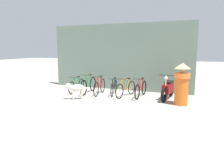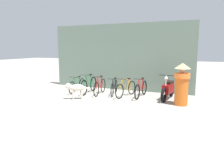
{
  "view_description": "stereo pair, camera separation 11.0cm",
  "coord_description": "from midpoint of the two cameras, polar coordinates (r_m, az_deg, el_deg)",
  "views": [
    {
      "loc": [
        4.08,
        -7.27,
        2.14
      ],
      "look_at": [
        0.58,
        0.96,
        0.65
      ],
      "focal_mm": 35.0,
      "sensor_mm": 36.0,
      "label": 1
    },
    {
      "loc": [
        4.18,
        -7.23,
        2.14
      ],
      "look_at": [
        0.58,
        0.96,
        0.65
      ],
      "focal_mm": 35.0,
      "sensor_mm": 36.0,
      "label": 2
    }
  ],
  "objects": [
    {
      "name": "bicycle_2",
      "position": [
        10.1,
        -3.58,
        -0.69
      ],
      "size": [
        0.46,
        1.66,
        0.87
      ],
      "rotation": [
        0.0,
        0.0,
        -1.42
      ],
      "color": "black",
      "rests_on": "ground"
    },
    {
      "name": "motorcycle",
      "position": [
        9.43,
        14.06,
        -1.34
      ],
      "size": [
        0.58,
        1.79,
        1.06
      ],
      "rotation": [
        0.0,
        0.0,
        -1.67
      ],
      "color": "black",
      "rests_on": "ground"
    },
    {
      "name": "bicycle_0",
      "position": [
        10.75,
        -9.49,
        -0.37
      ],
      "size": [
        0.46,
        1.64,
        0.79
      ],
      "rotation": [
        0.0,
        0.0,
        -1.48
      ],
      "color": "black",
      "rests_on": "ground"
    },
    {
      "name": "ground_plane",
      "position": [
        8.61,
        -6.47,
        -4.99
      ],
      "size": [
        60.0,
        60.0,
        0.0
      ],
      "primitive_type": "plane",
      "color": "#9E998E"
    },
    {
      "name": "stray_dog",
      "position": [
        9.22,
        -9.92,
        -1.05
      ],
      "size": [
        0.92,
        0.7,
        0.69
      ],
      "rotation": [
        0.0,
        0.0,
        3.75
      ],
      "color": "beige",
      "rests_on": "ground"
    },
    {
      "name": "bicycle_4",
      "position": [
        9.66,
        3.3,
        -1.26
      ],
      "size": [
        0.48,
        1.67,
        0.83
      ],
      "rotation": [
        0.0,
        0.0,
        -1.76
      ],
      "color": "black",
      "rests_on": "ground"
    },
    {
      "name": "shop_wall_back",
      "position": [
        11.25,
        1.48,
        7.04
      ],
      "size": [
        7.48,
        0.2,
        3.33
      ],
      "color": "slate",
      "rests_on": "ground"
    },
    {
      "name": "person_in_robes",
      "position": [
        8.54,
        17.42,
        0.26
      ],
      "size": [
        0.83,
        0.83,
        1.59
      ],
      "rotation": [
        0.0,
        0.0,
        2.52
      ],
      "color": "orange",
      "rests_on": "ground"
    },
    {
      "name": "bicycle_1",
      "position": [
        10.43,
        -6.46,
        -0.33
      ],
      "size": [
        0.46,
        1.8,
        0.93
      ],
      "rotation": [
        0.0,
        0.0,
        -1.48
      ],
      "color": "black",
      "rests_on": "ground"
    },
    {
      "name": "bicycle_3",
      "position": [
        10.05,
        0.21,
        -0.89
      ],
      "size": [
        0.53,
        1.64,
        0.79
      ],
      "rotation": [
        0.0,
        0.0,
        -1.34
      ],
      "color": "black",
      "rests_on": "ground"
    },
    {
      "name": "bicycle_5",
      "position": [
        9.62,
        7.21,
        -1.34
      ],
      "size": [
        0.46,
        1.73,
        0.86
      ],
      "rotation": [
        0.0,
        0.0,
        -1.58
      ],
      "color": "black",
      "rests_on": "ground"
    }
  ]
}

